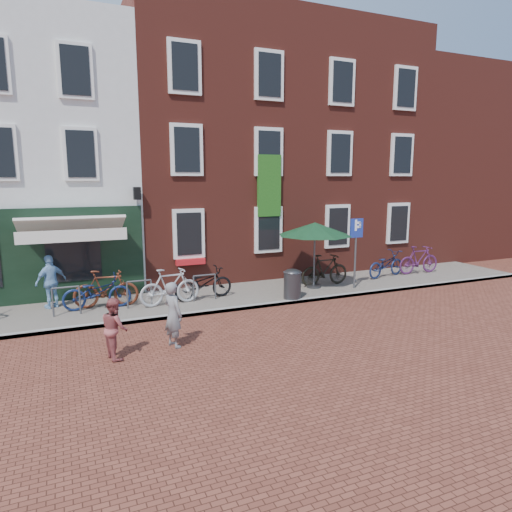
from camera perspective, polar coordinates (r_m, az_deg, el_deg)
name	(u,v)px	position (r m, az deg, el deg)	size (l,w,h in m)	color
ground	(200,316)	(13.18, -7.01, -7.45)	(80.00, 80.00, 0.00)	brown
sidewalk	(217,298)	(14.82, -4.93, -5.24)	(24.00, 3.00, 0.10)	slate
building_stucco	(12,161)	(19.17, -28.37, 10.50)	(8.00, 8.00, 9.00)	silver
building_brick_mid	(197,151)	(19.89, -7.48, 12.96)	(6.00, 8.00, 10.00)	maroon
building_brick_right	(319,154)	(22.30, 7.89, 12.62)	(6.00, 8.00, 10.00)	maroon
filler_right	(424,166)	(26.22, 20.34, 10.59)	(7.00, 8.00, 9.00)	maroon
litter_bin	(292,282)	(14.42, 4.60, -3.31)	(0.55, 0.55, 1.02)	#363638
parking_sign	(356,240)	(15.87, 12.47, 1.94)	(0.50, 0.08, 2.43)	#4C4C4F
parasol	(315,226)	(15.67, 7.43, 3.70)	(2.57, 2.57, 2.38)	#4C4C4F
woman	(173,315)	(10.75, -10.39, -7.26)	(0.56, 0.37, 1.55)	slate
boy	(115,328)	(10.44, -17.36, -8.64)	(0.66, 0.51, 1.35)	#9E4A4A
cafe_person	(51,282)	(14.59, -24.39, -2.95)	(0.93, 0.39, 1.58)	#81B1DD
bicycle_1	(106,289)	(14.13, -18.36, -3.92)	(0.53, 1.87, 1.12)	maroon
bicycle_2	(97,292)	(14.04, -19.37, -4.30)	(0.67, 1.92, 1.01)	#13214D
bicycle_3	(170,287)	(13.90, -10.77, -3.80)	(0.53, 1.87, 1.12)	#AFB0B2
bicycle_4	(203,283)	(14.42, -6.64, -3.43)	(0.67, 1.92, 1.01)	black
bicycle_5	(325,270)	(16.28, 8.64, -1.73)	(0.53, 1.87, 1.12)	black
bicycle_6	(386,264)	(18.16, 16.03, -0.98)	(0.67, 1.92, 1.01)	#152149
bicycle_7	(419,260)	(19.19, 19.80, -0.44)	(0.53, 1.87, 1.12)	#4E1E4E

